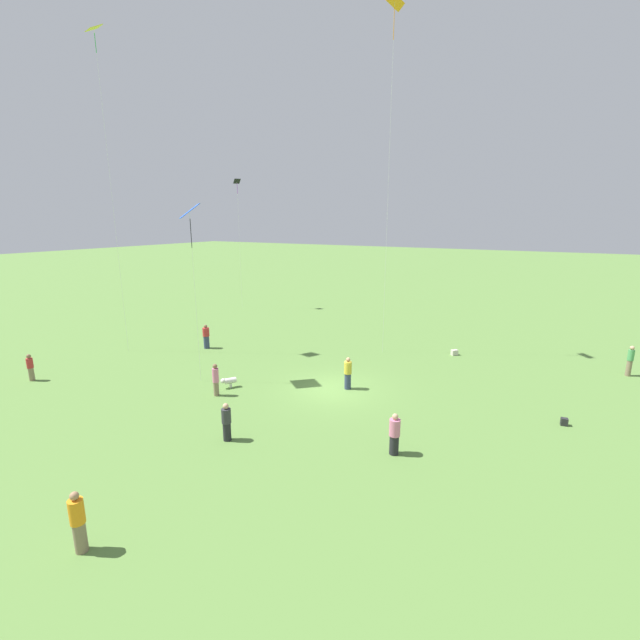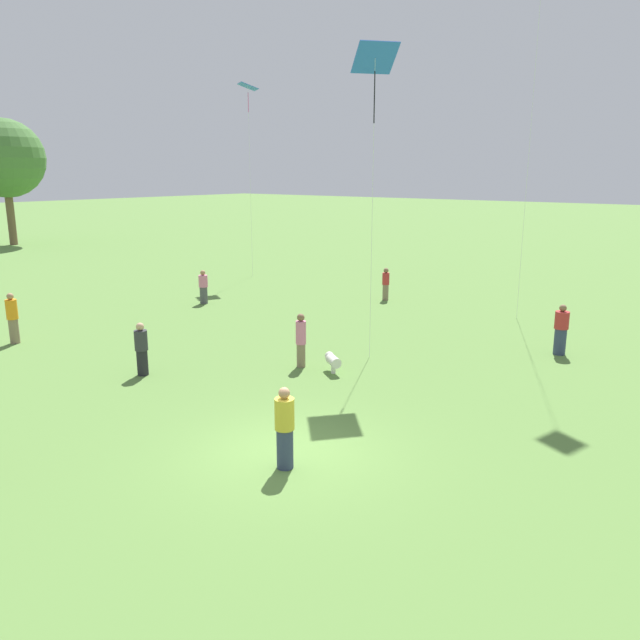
# 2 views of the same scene
# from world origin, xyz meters

# --- Properties ---
(ground_plane) EXTENTS (240.00, 240.00, 0.00)m
(ground_plane) POSITION_xyz_m (0.00, 0.00, 0.00)
(ground_plane) COLOR #5B843D
(person_1) EXTENTS (0.65, 0.65, 1.73)m
(person_1) POSITION_xyz_m (11.44, -2.29, 0.84)
(person_1) COLOR #333D5B
(person_1) RESTS_ON ground_plane
(person_2) EXTENTS (0.59, 0.59, 1.70)m
(person_2) POSITION_xyz_m (-5.06, 4.69, 0.83)
(person_2) COLOR #232328
(person_2) RESTS_ON ground_plane
(person_3) EXTENTS (0.43, 0.43, 1.73)m
(person_3) POSITION_xyz_m (4.97, 3.76, 0.88)
(person_3) COLOR #847056
(person_3) RESTS_ON ground_plane
(person_4) EXTENTS (0.41, 0.41, 1.78)m
(person_4) POSITION_xyz_m (-0.61, -0.42, 0.88)
(person_4) COLOR #333D5B
(person_4) RESTS_ON ground_plane
(person_5) EXTENTS (0.53, 0.53, 1.85)m
(person_5) POSITION_xyz_m (0.76, 13.73, 0.92)
(person_5) COLOR #847056
(person_5) RESTS_ON ground_plane
(person_6) EXTENTS (0.44, 0.44, 1.83)m
(person_6) POSITION_xyz_m (-14.14, -10.27, 0.93)
(person_6) COLOR #847056
(person_6) RESTS_ON ground_plane
(person_7) EXTENTS (0.37, 0.37, 1.57)m
(person_7) POSITION_xyz_m (15.65, 7.29, 0.79)
(person_7) COLOR #847056
(person_7) RESTS_ON ground_plane
(person_9) EXTENTS (0.49, 0.49, 1.64)m
(person_9) POSITION_xyz_m (1.36, 7.05, 0.81)
(person_9) COLOR #232328
(person_9) RESTS_ON ground_plane
(kite_0) EXTENTS (0.74, 0.80, 12.83)m
(kite_0) POSITION_xyz_m (18.50, -14.86, 11.64)
(kite_0) COLOR black
(kite_0) RESTS_ON ground_plane
(kite_1) EXTENTS (1.37, 1.40, 21.67)m
(kite_1) POSITION_xyz_m (0.18, -7.68, 20.28)
(kite_1) COLOR orange
(kite_1) RESTS_ON ground_plane
(kite_4) EXTENTS (1.04, 0.97, 20.27)m
(kite_4) POSITION_xyz_m (15.82, 0.85, 18.73)
(kite_4) COLOR yellow
(kite_4) RESTS_ON ground_plane
(kite_5) EXTENTS (1.62, 1.58, 9.78)m
(kite_5) POSITION_xyz_m (7.19, 2.62, 9.19)
(kite_5) COLOR blue
(kite_5) RESTS_ON ground_plane
(dog_0) EXTENTS (0.67, 0.81, 0.58)m
(dog_0) POSITION_xyz_m (5.12, 2.63, 0.39)
(dog_0) COLOR silver
(dog_0) RESTS_ON ground_plane
(picnic_bag_0) EXTENTS (0.49, 0.49, 0.37)m
(picnic_bag_0) POSITION_xyz_m (-4.37, -9.30, 0.18)
(picnic_bag_0) COLOR beige
(picnic_bag_0) RESTS_ON ground_plane
(picnic_bag_1) EXTENTS (0.32, 0.27, 0.34)m
(picnic_bag_1) POSITION_xyz_m (-10.89, -1.31, 0.17)
(picnic_bag_1) COLOR #262628
(picnic_bag_1) RESTS_ON ground_plane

